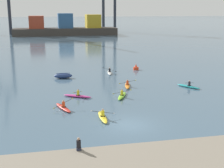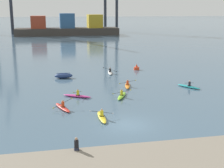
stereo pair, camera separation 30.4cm
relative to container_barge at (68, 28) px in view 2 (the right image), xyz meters
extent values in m
plane|color=#425B70|center=(-1.41, -98.35, -2.72)|extent=(800.00, 800.00, 0.00)
cube|color=#38332D|center=(-0.11, 0.00, -1.39)|extent=(38.84, 9.68, 2.67)
cube|color=#993823|center=(-10.79, 0.00, 2.26)|extent=(5.44, 6.78, 4.61)
cube|color=#2D5684|center=(-0.11, 0.00, 2.70)|extent=(5.44, 6.78, 5.50)
cube|color=#B29323|center=(10.57, 0.00, 2.47)|extent=(5.44, 6.78, 5.04)
cylinder|color=#232833|center=(-20.97, 7.12, 9.89)|extent=(1.20, 1.20, 25.21)
cylinder|color=#232833|center=(17.38, 14.54, 10.35)|extent=(1.20, 1.20, 26.15)
cylinder|color=#232833|center=(22.51, 14.54, 10.35)|extent=(1.20, 1.20, 26.15)
ellipsoid|color=navy|center=(-5.73, -78.14, -2.37)|extent=(2.66, 1.25, 0.70)
cube|color=navy|center=(-5.73, -78.14, -1.99)|extent=(1.95, 0.18, 0.06)
cylinder|color=red|center=(6.35, -74.15, -2.49)|extent=(0.90, 0.90, 0.45)
cone|color=red|center=(6.35, -74.15, -1.99)|extent=(0.50, 0.49, 0.55)
ellipsoid|color=silver|center=(1.52, -76.13, -2.59)|extent=(1.13, 3.45, 0.26)
torus|color=black|center=(1.50, -76.23, -2.45)|extent=(0.56, 0.56, 0.05)
cylinder|color=black|center=(1.50, -76.23, -2.21)|extent=(0.30, 0.30, 0.50)
sphere|color=tan|center=(1.50, -76.23, -1.86)|extent=(0.19, 0.19, 0.19)
cylinder|color=black|center=(1.51, -76.18, -2.11)|extent=(1.99, 0.35, 0.66)
ellipsoid|color=black|center=(0.52, -76.02, -1.79)|extent=(0.21, 0.07, 0.16)
ellipsoid|color=black|center=(2.50, -76.34, -2.42)|extent=(0.21, 0.07, 0.16)
ellipsoid|color=orange|center=(2.07, -84.91, -2.59)|extent=(1.42, 3.44, 0.26)
torus|color=black|center=(2.05, -85.00, -2.45)|extent=(0.60, 0.60, 0.05)
cylinder|color=#DB471E|center=(2.05, -85.00, -2.21)|extent=(0.30, 0.30, 0.50)
sphere|color=tan|center=(2.05, -85.00, -1.86)|extent=(0.19, 0.19, 0.19)
cylinder|color=black|center=(2.06, -84.95, -2.11)|extent=(2.00, 0.54, 0.52)
ellipsoid|color=yellow|center=(1.07, -84.70, -2.35)|extent=(0.20, 0.09, 0.15)
ellipsoid|color=yellow|center=(3.05, -85.20, -1.87)|extent=(0.20, 0.09, 0.15)
ellipsoid|color=red|center=(-6.61, -92.66, -2.59)|extent=(1.68, 3.41, 0.26)
torus|color=black|center=(-6.58, -92.75, -2.45)|extent=(0.62, 0.62, 0.05)
cylinder|color=#DB471E|center=(-6.58, -92.75, -2.21)|extent=(0.30, 0.30, 0.50)
sphere|color=tan|center=(-6.58, -92.75, -1.86)|extent=(0.19, 0.19, 0.19)
cylinder|color=black|center=(-6.59, -92.71, -2.11)|extent=(1.89, 0.68, 0.73)
ellipsoid|color=yellow|center=(-7.53, -93.03, -2.46)|extent=(0.21, 0.11, 0.16)
ellipsoid|color=yellow|center=(-5.66, -92.38, -1.76)|extent=(0.21, 0.11, 0.16)
ellipsoid|color=yellow|center=(-3.25, -96.21, -2.59)|extent=(0.63, 3.41, 0.26)
torus|color=black|center=(-3.25, -96.31, -2.45)|extent=(0.49, 0.49, 0.05)
cylinder|color=gold|center=(-3.25, -96.31, -2.21)|extent=(0.30, 0.30, 0.50)
sphere|color=tan|center=(-3.25, -96.31, -1.86)|extent=(0.19, 0.19, 0.19)
cylinder|color=black|center=(-3.25, -96.26, -2.11)|extent=(2.08, 0.05, 0.39)
ellipsoid|color=silver|center=(-4.29, -96.25, -1.93)|extent=(0.20, 0.04, 0.14)
ellipsoid|color=silver|center=(-2.22, -96.27, -2.29)|extent=(0.20, 0.04, 0.14)
ellipsoid|color=#7ABC2D|center=(0.20, -89.59, -2.59)|extent=(1.99, 3.33, 0.26)
torus|color=black|center=(0.16, -89.68, -2.45)|extent=(0.65, 0.65, 0.05)
cylinder|color=gold|center=(0.16, -89.68, -2.21)|extent=(0.30, 0.30, 0.50)
sphere|color=tan|center=(0.16, -89.68, -1.86)|extent=(0.19, 0.19, 0.19)
cylinder|color=black|center=(0.18, -89.63, -2.11)|extent=(1.85, 0.89, 0.62)
ellipsoid|color=yellow|center=(-0.73, -89.20, -2.40)|extent=(0.20, 0.12, 0.16)
ellipsoid|color=yellow|center=(1.09, -90.06, -1.81)|extent=(0.20, 0.12, 0.16)
ellipsoid|color=#C13384|center=(-4.78, -88.64, -2.59)|extent=(3.24, 2.22, 0.26)
torus|color=black|center=(-4.69, -88.69, -2.45)|extent=(0.67, 0.67, 0.05)
cylinder|color=gold|center=(-4.69, -88.69, -2.21)|extent=(0.30, 0.30, 0.50)
sphere|color=tan|center=(-4.69, -88.69, -1.86)|extent=(0.19, 0.19, 0.19)
cylinder|color=black|center=(-4.74, -88.66, -2.11)|extent=(1.07, 1.81, 0.42)
ellipsoid|color=yellow|center=(-5.25, -89.55, -1.92)|extent=(0.13, 0.19, 0.14)
ellipsoid|color=yellow|center=(-4.22, -87.77, -2.30)|extent=(0.13, 0.19, 0.14)
ellipsoid|color=teal|center=(9.55, -87.03, -2.59)|extent=(2.28, 3.22, 0.26)
torus|color=black|center=(9.60, -87.12, -2.45)|extent=(0.67, 0.67, 0.05)
cylinder|color=#23232D|center=(9.60, -87.12, -2.21)|extent=(0.30, 0.30, 0.50)
sphere|color=tan|center=(9.60, -87.12, -1.86)|extent=(0.19, 0.19, 0.19)
cylinder|color=black|center=(9.57, -87.08, -2.11)|extent=(1.80, 1.11, 0.33)
ellipsoid|color=silver|center=(8.69, -87.62, -1.96)|extent=(0.19, 0.13, 0.13)
ellipsoid|color=silver|center=(10.46, -86.54, -2.26)|extent=(0.19, 0.13, 0.13)
cube|color=#23283D|center=(-6.22, -103.62, -2.05)|extent=(0.32, 0.28, 0.18)
cylinder|color=black|center=(-6.22, -103.62, -1.70)|extent=(0.30, 0.30, 0.52)
sphere|color=tan|center=(-6.22, -103.62, -1.34)|extent=(0.19, 0.19, 0.19)
camera|label=1|loc=(-8.08, -122.96, 7.01)|focal=50.39mm
camera|label=2|loc=(-7.79, -123.02, 7.01)|focal=50.39mm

